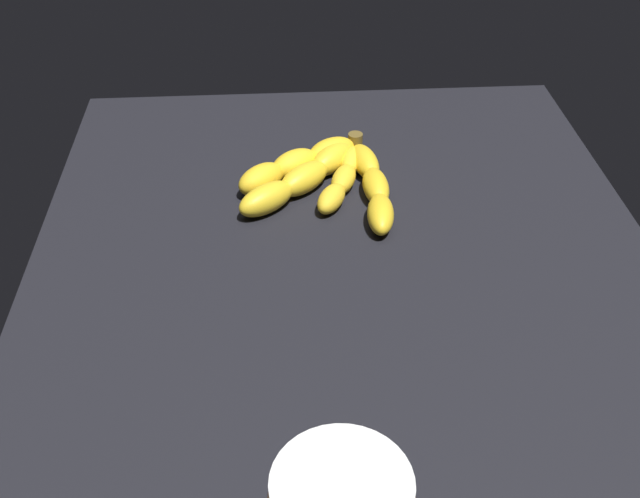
% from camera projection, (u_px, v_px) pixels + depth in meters
% --- Properties ---
extents(ground_plane, '(0.94, 0.72, 0.05)m').
position_uv_depth(ground_plane, '(349.00, 299.00, 0.84)').
color(ground_plane, black).
extents(banana_bunch, '(0.22, 0.20, 0.04)m').
position_uv_depth(banana_bunch, '(323.00, 176.00, 0.97)').
color(banana_bunch, yellow).
rests_on(banana_bunch, ground_plane).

